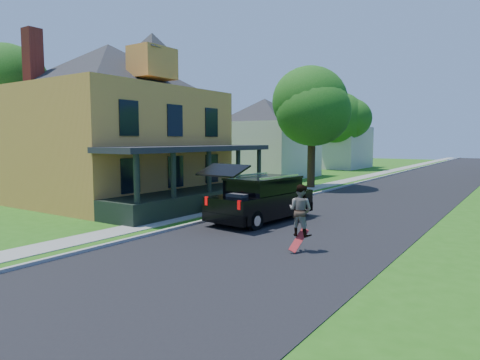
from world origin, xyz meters
The scene contains 14 objects.
ground centered at (0.00, 0.00, 0.00)m, with size 140.00×140.00×0.00m, color #255D12.
street centered at (0.00, 20.00, 0.00)m, with size 8.00×120.00×0.02m, color black.
curb centered at (-4.05, 20.00, 0.00)m, with size 0.15×120.00×0.12m, color gray.
sidewalk centered at (-5.60, 20.00, 0.00)m, with size 1.30×120.00×0.03m, color gray.
front_walk centered at (-9.50, 6.00, 0.00)m, with size 6.50×1.20×0.03m, color gray.
main_house centered at (-12.80, 5.99, 4.92)m, with size 15.56×15.56×10.10m.
neighbor_house_mid centered at (-13.50, 24.00, 4.19)m, with size 12.78×12.78×8.30m.
neighbor_house_far centered at (-13.50, 40.00, 4.19)m, with size 12.78×12.78×8.30m.
black_suv centered at (-2.22, 5.00, 0.96)m, with size 2.53×5.54×2.51m.
skateboarder centered at (1.32, 1.50, 1.29)m, with size 0.80×0.63×1.59m.
skateboard centered at (1.35, 1.36, 0.37)m, with size 0.38×0.68×0.70m.
tree_house_side centered at (-20.46, 3.94, 6.38)m, with size 7.79×7.59×9.61m.
tree_left_mid centered at (-6.02, 18.10, 5.91)m, with size 7.17×7.32×9.03m.
tree_left_far centered at (-10.79, 36.76, 6.80)m, with size 7.64×7.87×10.05m.
Camera 1 is at (7.06, -10.19, 3.43)m, focal length 32.00 mm.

